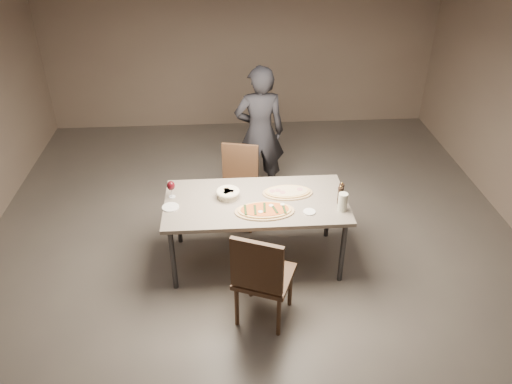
{
  "coord_description": "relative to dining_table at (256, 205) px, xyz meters",
  "views": [
    {
      "loc": [
        -0.27,
        -4.1,
        3.44
      ],
      "look_at": [
        0.0,
        0.0,
        0.85
      ],
      "focal_mm": 35.0,
      "sensor_mm": 36.0,
      "label": 1
    }
  ],
  "objects": [
    {
      "name": "diner",
      "position": [
        0.14,
        1.36,
        0.14
      ],
      "size": [
        0.63,
        0.44,
        1.67
      ],
      "primitive_type": "imported",
      "rotation": [
        0.0,
        0.0,
        3.2
      ],
      "color": "black",
      "rests_on": "ground"
    },
    {
      "name": "dining_table",
      "position": [
        0.0,
        0.0,
        0.0
      ],
      "size": [
        1.8,
        0.9,
        0.75
      ],
      "color": "gray",
      "rests_on": "ground"
    },
    {
      "name": "carafe",
      "position": [
        0.81,
        -0.22,
        0.15
      ],
      "size": [
        0.09,
        0.09,
        0.18
      ],
      "rotation": [
        0.0,
        0.0,
        0.16
      ],
      "color": "silver",
      "rests_on": "dining_table"
    },
    {
      "name": "pepper_mill_left",
      "position": [
        0.81,
        -0.1,
        0.15
      ],
      "size": [
        0.05,
        0.05,
        0.2
      ],
      "rotation": [
        0.0,
        0.0,
        0.43
      ],
      "color": "black",
      "rests_on": "dining_table"
    },
    {
      "name": "ham_pizza",
      "position": [
        0.33,
        0.11,
        0.07
      ],
      "size": [
        0.51,
        0.28,
        0.04
      ],
      "rotation": [
        0.0,
        0.0,
        -0.12
      ],
      "color": "tan",
      "rests_on": "dining_table"
    },
    {
      "name": "bread_basket",
      "position": [
        -0.27,
        0.08,
        0.11
      ],
      "size": [
        0.24,
        0.24,
        0.08
      ],
      "rotation": [
        0.0,
        0.0,
        -0.41
      ],
      "color": "beige",
      "rests_on": "dining_table"
    },
    {
      "name": "pepper_mill_right",
      "position": [
        0.83,
        -0.05,
        0.15
      ],
      "size": [
        0.05,
        0.05,
        0.21
      ],
      "rotation": [
        0.0,
        0.0,
        0.4
      ],
      "color": "black",
      "rests_on": "dining_table"
    },
    {
      "name": "chair_far",
      "position": [
        -0.15,
        0.79,
        -0.18
      ],
      "size": [
        0.52,
        0.52,
        0.92
      ],
      "rotation": [
        0.0,
        0.0,
        2.91
      ],
      "color": "#3F2A1A",
      "rests_on": "ground"
    },
    {
      "name": "chair_near",
      "position": [
        -0.01,
        -0.87,
        -0.13
      ],
      "size": [
        0.62,
        0.62,
        1.0
      ],
      "rotation": [
        0.0,
        0.0,
        -0.38
      ],
      "color": "#3F2A1A",
      "rests_on": "ground"
    },
    {
      "name": "zucchini_pizza",
      "position": [
        0.07,
        -0.2,
        0.07
      ],
      "size": [
        0.57,
        0.32,
        0.05
      ],
      "rotation": [
        0.0,
        0.0,
        0.28
      ],
      "color": "tan",
      "rests_on": "dining_table"
    },
    {
      "name": "side_plate",
      "position": [
        -0.83,
        -0.07,
        0.06
      ],
      "size": [
        0.16,
        0.16,
        0.01
      ],
      "rotation": [
        0.0,
        0.0,
        0.21
      ],
      "color": "white",
      "rests_on": "dining_table"
    },
    {
      "name": "oil_dish",
      "position": [
        0.49,
        -0.24,
        0.06
      ],
      "size": [
        0.12,
        0.12,
        0.01
      ],
      "rotation": [
        0.0,
        0.0,
        0.42
      ],
      "color": "white",
      "rests_on": "dining_table"
    },
    {
      "name": "room",
      "position": [
        0.0,
        0.0,
        0.71
      ],
      "size": [
        7.0,
        7.0,
        7.0
      ],
      "color": "#5D5650",
      "rests_on": "ground"
    },
    {
      "name": "wine_glass",
      "position": [
        -0.83,
        0.12,
        0.18
      ],
      "size": [
        0.08,
        0.08,
        0.18
      ],
      "rotation": [
        0.0,
        0.0,
        -0.02
      ],
      "color": "silver",
      "rests_on": "dining_table"
    }
  ]
}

